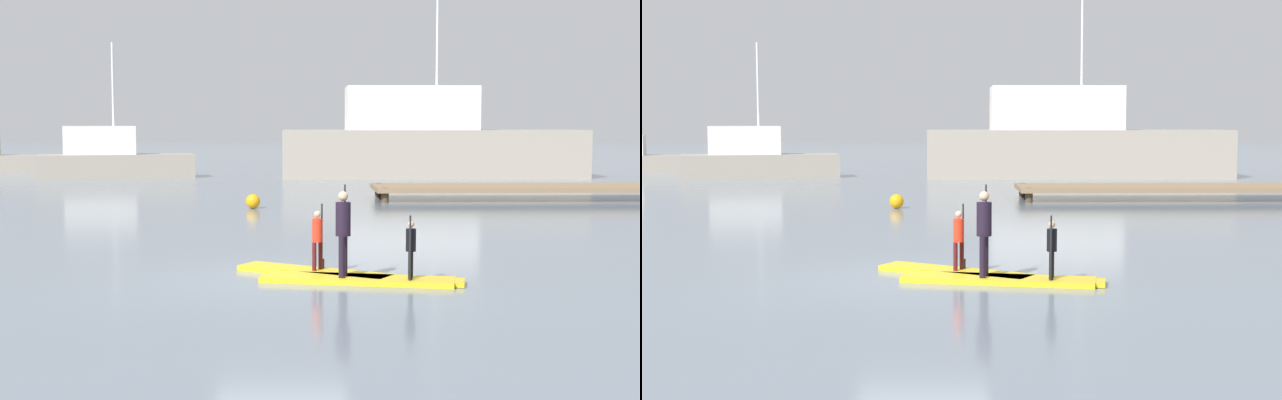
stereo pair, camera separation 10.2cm
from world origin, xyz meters
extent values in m
plane|color=slate|center=(0.00, 0.00, 0.00)|extent=(240.00, 240.00, 0.00)
cube|color=gold|center=(0.61, 0.33, 0.05)|extent=(2.95, 2.17, 0.10)
cube|color=gold|center=(1.95, -0.50, 0.05)|extent=(0.44, 0.51, 0.09)
cylinder|color=#4C1419|center=(0.73, 0.39, 0.36)|extent=(0.08, 0.08, 0.53)
cylinder|color=#4C1419|center=(0.61, 0.20, 0.36)|extent=(0.08, 0.08, 0.53)
cylinder|color=red|center=(0.67, 0.29, 0.84)|extent=(0.27, 0.27, 0.43)
sphere|color=tan|center=(0.67, 0.29, 1.14)|extent=(0.13, 0.13, 0.13)
cylinder|color=black|center=(0.76, 0.44, 0.71)|extent=(0.03, 0.03, 1.23)
cube|color=black|center=(0.76, 0.44, 0.19)|extent=(0.10, 0.13, 0.18)
cube|color=gold|center=(1.37, -0.48, 0.05)|extent=(3.53, 1.46, 0.10)
cube|color=gold|center=(3.10, -0.85, 0.05)|extent=(0.35, 0.57, 0.09)
cylinder|color=black|center=(1.15, -0.27, 0.46)|extent=(0.11, 0.11, 0.73)
cylinder|color=black|center=(1.08, -0.58, 0.46)|extent=(0.11, 0.11, 0.73)
cylinder|color=black|center=(1.11, -0.42, 1.13)|extent=(0.32, 0.32, 0.60)
sphere|color=tan|center=(1.11, -0.42, 1.54)|extent=(0.17, 0.17, 0.17)
cylinder|color=black|center=(1.16, -0.22, 0.92)|extent=(0.03, 0.03, 1.63)
cube|color=black|center=(1.16, -0.22, 0.19)|extent=(0.06, 0.14, 0.18)
cylinder|color=black|center=(2.31, -0.57, 0.34)|extent=(0.07, 0.07, 0.48)
cylinder|color=black|center=(2.27, -0.78, 0.34)|extent=(0.07, 0.07, 0.48)
cylinder|color=black|center=(2.29, -0.67, 0.78)|extent=(0.21, 0.21, 0.40)
sphere|color=tan|center=(2.29, -0.67, 1.06)|extent=(0.12, 0.12, 0.12)
cylinder|color=black|center=(2.26, -0.83, 0.67)|extent=(0.03, 0.03, 1.13)
cube|color=black|center=(2.26, -0.83, 0.19)|extent=(0.06, 0.14, 0.18)
cube|color=#9E9384|center=(7.55, 30.53, 1.25)|extent=(15.76, 4.26, 2.50)
cube|color=white|center=(6.41, 30.54, 3.63)|extent=(6.83, 3.30, 2.27)
cube|color=#9E9384|center=(-8.98, 30.25, 0.62)|extent=(8.22, 3.82, 1.23)
cube|color=white|center=(-9.79, 30.07, 1.97)|extent=(3.88, 2.32, 1.47)
cylinder|color=silver|center=(-9.08, 30.23, 4.85)|extent=(0.12, 0.12, 4.29)
cube|color=#846B4C|center=(9.54, 16.78, 0.43)|extent=(12.65, 3.04, 0.18)
cylinder|color=#473828|center=(3.52, 15.56, 0.26)|extent=(0.28, 0.28, 0.52)
cylinder|color=#473828|center=(3.52, 18.01, 0.26)|extent=(0.28, 0.28, 0.52)
sphere|color=orange|center=(-1.12, 13.41, 0.24)|extent=(0.48, 0.48, 0.48)
camera|label=1|loc=(0.23, -16.04, 2.82)|focal=49.69mm
camera|label=2|loc=(0.33, -16.04, 2.82)|focal=49.69mm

